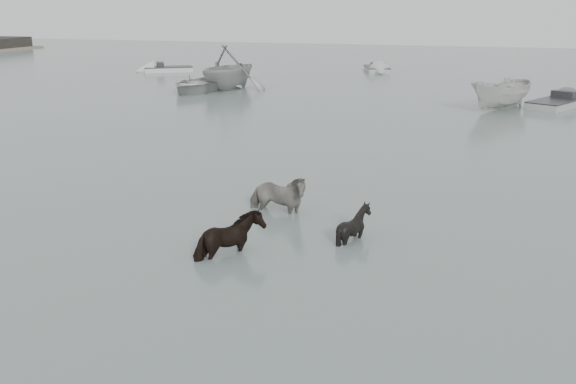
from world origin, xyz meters
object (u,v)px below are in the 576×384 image
object	(u,v)px
pony_pinto	(277,185)
pony_black	(354,215)
rowboat_lead	(200,81)
pony_dark	(230,226)

from	to	relation	value
pony_pinto	pony_black	world-z (taller)	pony_pinto
pony_pinto	rowboat_lead	distance (m)	23.79
pony_black	rowboat_lead	bearing A→B (deg)	6.94
pony_pinto	pony_dark	xyz separation A→B (m)	(-0.03, -3.00, -0.07)
pony_black	pony_pinto	bearing A→B (deg)	34.97
pony_dark	rowboat_lead	bearing A→B (deg)	34.88
rowboat_lead	pony_black	bearing A→B (deg)	-52.45
pony_pinto	pony_black	bearing A→B (deg)	-113.63
pony_dark	pony_black	xyz separation A→B (m)	(2.23, 1.73, -0.09)
pony_black	rowboat_lead	xyz separation A→B (m)	(-13.84, 22.01, 0.01)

